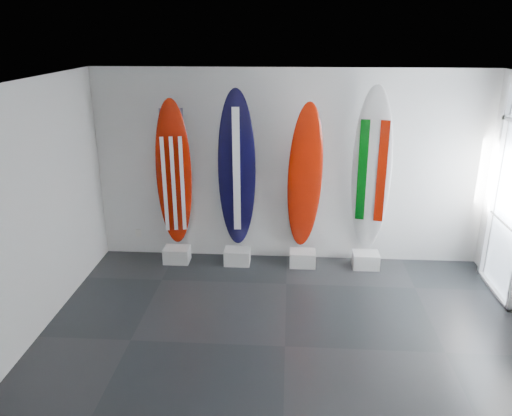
# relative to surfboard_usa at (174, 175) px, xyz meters

# --- Properties ---
(floor) EXTENTS (6.00, 6.00, 0.00)m
(floor) POSITION_rel_surfboard_usa_xyz_m (1.75, -2.28, -1.42)
(floor) COLOR black
(floor) RESTS_ON ground
(ceiling) EXTENTS (6.00, 6.00, 0.00)m
(ceiling) POSITION_rel_surfboard_usa_xyz_m (1.75, -2.28, 1.58)
(ceiling) COLOR white
(ceiling) RESTS_ON wall_back
(wall_back) EXTENTS (6.00, 0.00, 6.00)m
(wall_back) POSITION_rel_surfboard_usa_xyz_m (1.75, 0.22, 0.08)
(wall_back) COLOR silver
(wall_back) RESTS_ON ground
(wall_front) EXTENTS (6.00, 0.00, 6.00)m
(wall_front) POSITION_rel_surfboard_usa_xyz_m (1.75, -4.78, 0.08)
(wall_front) COLOR silver
(wall_front) RESTS_ON ground
(wall_left) EXTENTS (0.00, 5.00, 5.00)m
(wall_left) POSITION_rel_surfboard_usa_xyz_m (-1.25, -2.28, 0.08)
(wall_left) COLOR silver
(wall_left) RESTS_ON ground
(display_block_usa) EXTENTS (0.40, 0.30, 0.24)m
(display_block_usa) POSITION_rel_surfboard_usa_xyz_m (-0.00, -0.10, -1.30)
(display_block_usa) COLOR silver
(display_block_usa) RESTS_ON floor
(surfboard_usa) EXTENTS (0.59, 0.44, 2.36)m
(surfboard_usa) POSITION_rel_surfboard_usa_xyz_m (0.00, 0.00, 0.00)
(surfboard_usa) COLOR #941303
(surfboard_usa) RESTS_ON display_block_usa
(display_block_navy) EXTENTS (0.40, 0.30, 0.24)m
(display_block_navy) POSITION_rel_surfboard_usa_xyz_m (0.97, -0.10, -1.30)
(display_block_navy) COLOR silver
(display_block_navy) RESTS_ON floor
(surfboard_navy) EXTENTS (0.59, 0.40, 2.51)m
(surfboard_navy) POSITION_rel_surfboard_usa_xyz_m (0.97, 0.00, 0.07)
(surfboard_navy) COLOR black
(surfboard_navy) RESTS_ON display_block_navy
(display_block_swiss) EXTENTS (0.40, 0.30, 0.24)m
(display_block_swiss) POSITION_rel_surfboard_usa_xyz_m (2.00, -0.10, -1.30)
(display_block_swiss) COLOR silver
(display_block_swiss) RESTS_ON floor
(surfboard_swiss) EXTENTS (0.59, 0.48, 2.33)m
(surfboard_swiss) POSITION_rel_surfboard_usa_xyz_m (2.00, 0.00, -0.02)
(surfboard_swiss) COLOR #941303
(surfboard_swiss) RESTS_ON display_block_swiss
(display_block_italy) EXTENTS (0.40, 0.30, 0.24)m
(display_block_italy) POSITION_rel_surfboard_usa_xyz_m (2.98, -0.10, -1.30)
(display_block_italy) COLOR silver
(display_block_italy) RESTS_ON floor
(surfboard_italy) EXTENTS (0.63, 0.42, 2.57)m
(surfboard_italy) POSITION_rel_surfboard_usa_xyz_m (2.98, 0.00, 0.11)
(surfboard_italy) COLOR white
(surfboard_italy) RESTS_ON display_block_italy
(wall_outlet) EXTENTS (0.09, 0.02, 0.13)m
(wall_outlet) POSITION_rel_surfboard_usa_xyz_m (-0.70, 0.20, -1.07)
(wall_outlet) COLOR silver
(wall_outlet) RESTS_ON wall_back
(glass_door) EXTENTS (0.12, 1.16, 2.85)m
(glass_door) POSITION_rel_surfboard_usa_xyz_m (4.72, -0.73, 0.01)
(glass_door) COLOR white
(glass_door) RESTS_ON floor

